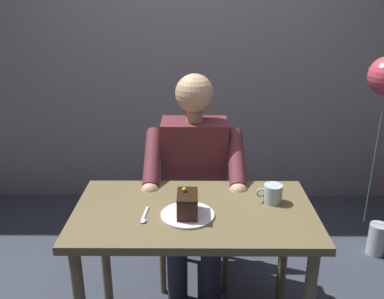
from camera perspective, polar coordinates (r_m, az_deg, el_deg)
cafe_rear_panel at (r=3.29m, az=0.33°, el=18.10°), size 6.40×0.12×3.00m
dining_table at (r=1.92m, az=0.25°, el=-11.01°), size 1.08×0.61×0.74m
chair at (r=2.52m, az=0.27°, el=-6.86°), size 0.42×0.42×0.88m
seated_person at (r=2.29m, az=0.27°, el=-5.02°), size 0.53×0.58×1.26m
dessert_plate at (r=1.81m, az=-0.69°, el=-9.05°), size 0.23×0.23×0.01m
cake_slice at (r=1.79m, az=-0.70°, el=-7.54°), size 0.09×0.14×0.12m
coffee_cup at (r=1.94m, az=11.06°, el=-5.97°), size 0.12×0.09×0.09m
dessert_spoon at (r=1.81m, az=-6.69°, el=-9.32°), size 0.03×0.14×0.01m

